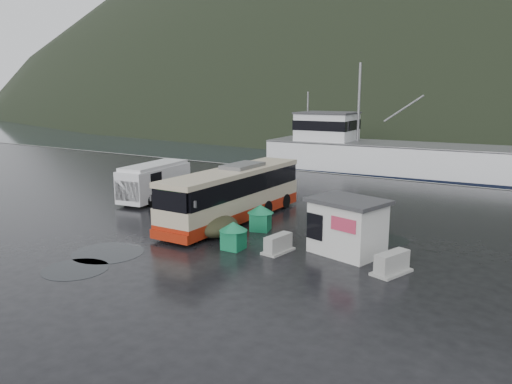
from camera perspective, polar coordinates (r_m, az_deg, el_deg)
The scene contains 13 objects.
ground at distance 27.13m, azimuth -4.64°, elevation -4.08°, with size 160.00×160.00×0.00m, color black.
harbor_water at distance 132.03m, azimuth 25.47°, elevation 7.22°, with size 300.00×180.00×0.02m, color black.
quay_edge at distance 44.41m, azimuth 10.97°, elevation 1.85°, with size 160.00×0.60×1.50m, color #999993.
coach_bus at distance 28.62m, azimuth -2.50°, elevation -3.23°, with size 2.84×11.22×3.17m, color #BFAF90, non-canonical shape.
white_van at distance 34.58m, azimuth -11.41°, elevation -0.87°, with size 2.06×5.98×2.50m, color silver, non-canonical shape.
waste_bin_left at distance 23.50m, azimuth -2.58°, elevation -6.53°, with size 0.95×0.95×1.32m, color #147448, non-canonical shape.
waste_bin_right at distance 26.54m, azimuth 0.52°, elevation -4.40°, with size 1.00×1.00×1.39m, color #147448, non-canonical shape.
dome_tent at distance 25.60m, azimuth -4.27°, elevation -5.03°, with size 1.85×2.60×1.02m, color #2C2D1B, non-canonical shape.
ticket_kiosk at distance 23.24m, azimuth 10.28°, elevation -6.92°, with size 3.24×2.46×2.54m, color silver, non-canonical shape.
jersey_barrier_a at distance 23.07m, azimuth 2.54°, elevation -6.88°, with size 0.82×1.64×0.82m, color #999993, non-canonical shape.
jersey_barrier_b at distance 21.20m, azimuth 15.20°, elevation -8.96°, with size 0.89×1.79×0.89m, color #999993, non-canonical shape.
fishing_trawler at distance 51.86m, azimuth 14.95°, elevation 3.04°, with size 29.01×6.34×11.60m, color silver, non-canonical shape.
puddles at distance 23.08m, azimuth -10.15°, elevation -7.03°, with size 12.91×13.41×0.01m.
Camera 1 is at (15.71, -20.89, 7.25)m, focal length 35.00 mm.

